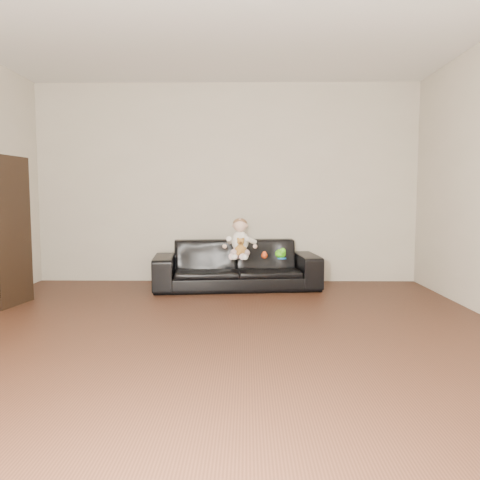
{
  "coord_description": "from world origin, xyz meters",
  "views": [
    {
      "loc": [
        0.27,
        -3.44,
        1.11
      ],
      "look_at": [
        0.19,
        2.15,
        0.6
      ],
      "focal_mm": 35.0,
      "sensor_mm": 36.0,
      "label": 1
    }
  ],
  "objects_px": {
    "baby": "(240,241)",
    "toy_blue_disc": "(282,258)",
    "sofa": "(236,265)",
    "teddy_bear": "(241,247)",
    "toy_rattle": "(264,256)",
    "toy_green": "(280,254)"
  },
  "relations": [
    {
      "from": "sofa",
      "to": "teddy_bear",
      "type": "distance_m",
      "value": 0.36
    },
    {
      "from": "toy_rattle",
      "to": "toy_blue_disc",
      "type": "distance_m",
      "value": 0.21
    },
    {
      "from": "toy_green",
      "to": "toy_rattle",
      "type": "xyz_separation_m",
      "value": [
        -0.2,
        -0.05,
        -0.02
      ]
    },
    {
      "from": "sofa",
      "to": "toy_rattle",
      "type": "xyz_separation_m",
      "value": [
        0.34,
        -0.15,
        0.13
      ]
    },
    {
      "from": "sofa",
      "to": "toy_green",
      "type": "relative_size",
      "value": 12.45
    },
    {
      "from": "teddy_bear",
      "to": "toy_rattle",
      "type": "bearing_deg",
      "value": 41.32
    },
    {
      "from": "sofa",
      "to": "teddy_bear",
      "type": "bearing_deg",
      "value": -83.79
    },
    {
      "from": "toy_rattle",
      "to": "toy_blue_disc",
      "type": "bearing_deg",
      "value": -1.2
    },
    {
      "from": "teddy_bear",
      "to": "toy_rattle",
      "type": "height_order",
      "value": "teddy_bear"
    },
    {
      "from": "toy_green",
      "to": "toy_blue_disc",
      "type": "bearing_deg",
      "value": -77.22
    },
    {
      "from": "toy_green",
      "to": "toy_blue_disc",
      "type": "relative_size",
      "value": 1.52
    },
    {
      "from": "baby",
      "to": "toy_green",
      "type": "relative_size",
      "value": 3.01
    },
    {
      "from": "baby",
      "to": "toy_blue_disc",
      "type": "xyz_separation_m",
      "value": [
        0.5,
        -0.05,
        -0.21
      ]
    },
    {
      "from": "baby",
      "to": "toy_rattle",
      "type": "relative_size",
      "value": 6.19
    },
    {
      "from": "sofa",
      "to": "baby",
      "type": "bearing_deg",
      "value": -73.34
    },
    {
      "from": "teddy_bear",
      "to": "toy_blue_disc",
      "type": "relative_size",
      "value": 1.88
    },
    {
      "from": "sofa",
      "to": "toy_green",
      "type": "distance_m",
      "value": 0.56
    },
    {
      "from": "baby",
      "to": "toy_blue_disc",
      "type": "relative_size",
      "value": 4.57
    },
    {
      "from": "sofa",
      "to": "toy_blue_disc",
      "type": "distance_m",
      "value": 0.58
    },
    {
      "from": "toy_rattle",
      "to": "toy_blue_disc",
      "type": "xyz_separation_m",
      "value": [
        0.21,
        -0.0,
        -0.03
      ]
    },
    {
      "from": "baby",
      "to": "toy_green",
      "type": "distance_m",
      "value": 0.51
    },
    {
      "from": "baby",
      "to": "teddy_bear",
      "type": "height_order",
      "value": "baby"
    }
  ]
}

